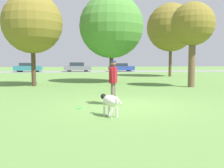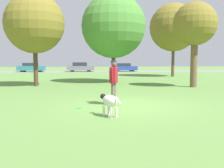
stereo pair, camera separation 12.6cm
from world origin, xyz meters
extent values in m
plane|color=#608C42|center=(0.00, 0.00, 0.00)|extent=(120.00, 120.00, 0.00)
cube|color=gray|center=(0.00, 30.28, 0.01)|extent=(120.00, 6.00, 0.01)
cylinder|color=#665B4C|center=(-0.47, 0.34, 0.42)|extent=(0.17, 0.17, 0.85)
cylinder|color=#665B4C|center=(-0.56, 0.10, 0.42)|extent=(0.17, 0.17, 0.85)
cube|color=maroon|center=(-0.52, 0.22, 1.15)|extent=(0.37, 0.52, 0.60)
cylinder|color=maroon|center=(-0.43, 0.47, 1.15)|extent=(0.16, 0.23, 0.61)
cylinder|color=maroon|center=(-0.61, -0.03, 1.15)|extent=(0.16, 0.23, 0.61)
sphere|color=brown|center=(-0.52, 0.22, 1.59)|extent=(0.27, 0.27, 0.21)
cylinder|color=navy|center=(-0.52, 0.22, 1.66)|extent=(0.28, 0.28, 0.06)
ellipsoid|color=silver|center=(-0.89, -1.83, 0.48)|extent=(0.61, 0.71, 0.35)
ellipsoid|color=black|center=(-0.97, -1.68, 0.42)|extent=(0.31, 0.29, 0.19)
sphere|color=black|center=(-1.07, -1.50, 0.58)|extent=(0.24, 0.24, 0.18)
cylinder|color=silver|center=(-1.07, -1.71, 0.15)|extent=(0.10, 0.10, 0.31)
cylinder|color=silver|center=(-0.90, -1.61, 0.15)|extent=(0.10, 0.10, 0.31)
cylinder|color=silver|center=(-0.88, -2.04, 0.15)|extent=(0.10, 0.10, 0.31)
cylinder|color=silver|center=(-0.71, -1.95, 0.15)|extent=(0.10, 0.10, 0.31)
cylinder|color=silver|center=(-0.69, -2.19, 0.54)|extent=(0.17, 0.25, 0.23)
cylinder|color=#33D838|center=(-1.81, -0.39, 0.01)|extent=(0.21, 0.21, 0.02)
torus|color=#33D838|center=(-1.81, -0.39, 0.01)|extent=(0.22, 0.22, 0.02)
cylinder|color=brown|center=(7.90, 17.03, 1.62)|extent=(0.31, 0.31, 3.24)
sphere|color=olive|center=(7.90, 17.03, 5.11)|extent=(4.99, 4.99, 4.99)
cylinder|color=#4C3826|center=(0.76, 10.41, 1.23)|extent=(0.30, 0.30, 2.47)
sphere|color=#4C8938|center=(0.76, 10.41, 4.29)|extent=(4.86, 4.86, 4.86)
cylinder|color=brown|center=(5.38, 6.30, 1.48)|extent=(0.42, 0.42, 2.97)
sphere|color=olive|center=(5.38, 6.30, 3.99)|extent=(2.73, 2.73, 2.73)
cylinder|color=#4C3826|center=(-4.70, 8.21, 1.32)|extent=(0.29, 0.29, 2.63)
sphere|color=olive|center=(-4.70, 8.21, 4.09)|extent=(3.90, 3.90, 3.90)
cube|color=teal|center=(-8.93, 30.10, 0.56)|extent=(3.93, 1.83, 0.67)
cube|color=#232D38|center=(-9.05, 30.10, 1.12)|extent=(2.05, 1.55, 0.44)
cylinder|color=black|center=(-7.75, 30.84, 0.33)|extent=(0.66, 0.21, 0.66)
cylinder|color=black|center=(-7.77, 29.32, 0.33)|extent=(0.66, 0.21, 0.66)
cylinder|color=black|center=(-10.09, 30.88, 0.33)|extent=(0.66, 0.21, 0.66)
cylinder|color=black|center=(-10.11, 29.36, 0.33)|extent=(0.66, 0.21, 0.66)
cube|color=slate|center=(-1.74, 30.16, 0.55)|extent=(4.06, 1.68, 0.62)
cube|color=#232D38|center=(-1.86, 30.16, 1.13)|extent=(2.11, 1.44, 0.54)
cylinder|color=black|center=(-0.52, 30.86, 0.34)|extent=(0.68, 0.20, 0.67)
cylinder|color=black|center=(-0.53, 29.44, 0.34)|extent=(0.68, 0.20, 0.67)
cylinder|color=black|center=(-2.95, 30.87, 0.34)|extent=(0.68, 0.20, 0.67)
cylinder|color=black|center=(-2.96, 29.46, 0.34)|extent=(0.68, 0.20, 0.67)
cube|color=#284293|center=(4.93, 30.25, 0.51)|extent=(3.91, 1.84, 0.61)
cube|color=#232D38|center=(4.81, 30.25, 1.04)|extent=(2.04, 1.57, 0.45)
cylinder|color=black|center=(6.10, 31.01, 0.29)|extent=(0.57, 0.21, 0.57)
cylinder|color=black|center=(6.09, 29.46, 0.29)|extent=(0.57, 0.21, 0.57)
cylinder|color=black|center=(3.77, 31.04, 0.29)|extent=(0.57, 0.21, 0.57)
cylinder|color=black|center=(3.75, 29.48, 0.29)|extent=(0.57, 0.21, 0.57)
camera|label=1|loc=(-1.89, -9.57, 1.70)|focal=42.00mm
camera|label=2|loc=(-1.76, -9.58, 1.70)|focal=42.00mm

